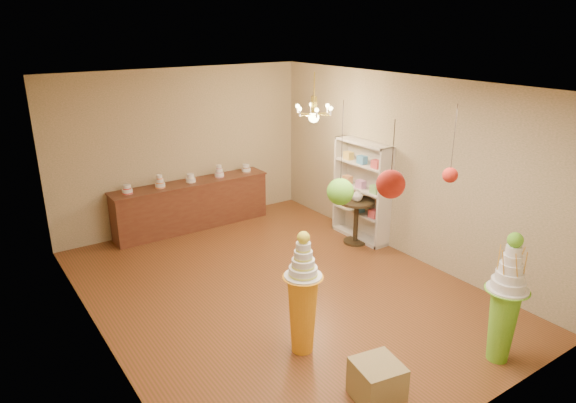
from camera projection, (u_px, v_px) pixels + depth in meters
floor at (278, 289)px, 7.64m from camera, size 6.50×6.50×0.00m
ceiling at (277, 84)px, 6.64m from camera, size 6.50×6.50×0.00m
wall_back at (183, 149)px, 9.67m from camera, size 5.00×0.04×3.00m
wall_front at (476, 288)px, 4.61m from camera, size 5.00×0.04×3.00m
wall_left at (93, 234)px, 5.80m from camera, size 0.04×6.50×3.00m
wall_right at (404, 167)px, 8.47m from camera, size 0.04×6.50×3.00m
pedestal_green at (504, 309)px, 5.85m from camera, size 0.53×0.53×1.61m
pedestal_orange at (303, 304)px, 6.03m from camera, size 0.49×0.49×1.55m
burlap_riser at (377, 381)px, 5.36m from camera, size 0.55×0.55×0.43m
sideboard at (192, 204)px, 9.79m from camera, size 3.04×0.54×1.16m
shelving_unit at (362, 191)px, 9.21m from camera, size 0.33×1.20×1.80m
round_table at (356, 216)px, 9.10m from camera, size 0.81×0.81×0.80m
vase at (357, 195)px, 8.97m from camera, size 0.25×0.25×0.21m
pom_red_left at (391, 184)px, 4.46m from camera, size 0.25×0.25×0.69m
pom_green_mid at (340, 192)px, 5.65m from camera, size 0.30×0.30×1.15m
pom_red_right at (450, 175)px, 5.34m from camera, size 0.16×0.16×0.82m
chandelier at (314, 114)px, 8.60m from camera, size 0.69×0.69×0.85m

